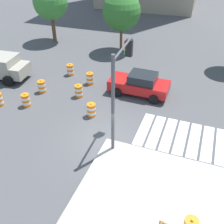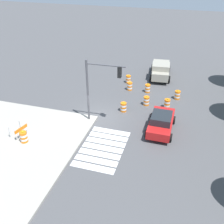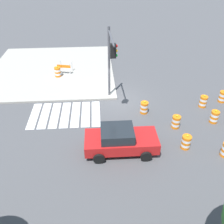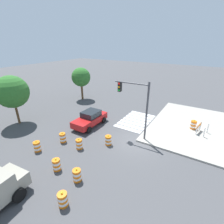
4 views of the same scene
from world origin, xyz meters
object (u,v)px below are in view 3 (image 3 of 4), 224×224
object	(u,v)px
traffic_barrel_near_corner	(203,101)
traffic_light_pole	(111,56)
traffic_barrel_lane_center	(186,142)
sports_car	(120,140)
traffic_barrel_median_near	(223,97)
traffic_barrel_median_far	(214,117)
traffic_barrel_opposite_curb	(176,122)
construction_barricade	(64,67)
traffic_barrel_far_curb	(144,108)
traffic_barrel_on_sidewalk	(58,72)

from	to	relation	value
traffic_barrel_near_corner	traffic_light_pole	bearing A→B (deg)	-7.28
traffic_barrel_lane_center	sports_car	bearing A→B (deg)	-1.13
traffic_barrel_median_near	traffic_barrel_median_far	size ratio (longest dim) A/B	1.00
traffic_barrel_median_near	traffic_barrel_lane_center	bearing A→B (deg)	47.11
traffic_barrel_median_near	traffic_barrel_opposite_curb	distance (m)	5.48
traffic_barrel_median_far	traffic_barrel_near_corner	bearing A→B (deg)	-89.57
traffic_barrel_median_far	construction_barricade	world-z (taller)	construction_barricade
traffic_barrel_far_curb	traffic_barrel_on_sidewalk	xyz separation A→B (m)	(7.00, -6.19, 0.15)
traffic_barrel_far_curb	traffic_barrel_lane_center	distance (m)	4.29
traffic_barrel_median_far	construction_barricade	size ratio (longest dim) A/B	0.74
traffic_barrel_lane_center	traffic_barrel_on_sidewalk	size ratio (longest dim) A/B	1.00
traffic_barrel_opposite_curb	construction_barricade	xyz separation A→B (m)	(8.26, -8.74, 0.27)
sports_car	traffic_barrel_opposite_curb	size ratio (longest dim) A/B	4.23
traffic_barrel_near_corner	traffic_barrel_median_near	size ratio (longest dim) A/B	1.00
sports_car	traffic_barrel_far_curb	xyz separation A→B (m)	(-2.15, -3.79, -0.36)
traffic_barrel_opposite_curb	construction_barricade	distance (m)	12.03
traffic_barrel_near_corner	traffic_barrel_median_near	xyz separation A→B (m)	(-1.80, -0.58, 0.00)
traffic_barrel_far_curb	sports_car	bearing A→B (deg)	60.39
construction_barricade	sports_car	bearing A→B (deg)	111.86
sports_car	traffic_barrel_near_corner	xyz separation A→B (m)	(-6.81, -4.29, -0.36)
traffic_barrel_median_far	traffic_barrel_far_curb	bearing A→B (deg)	-17.54
traffic_barrel_median_near	traffic_barrel_opposite_curb	xyz separation A→B (m)	(4.62, 2.94, 0.00)
traffic_barrel_median_far	traffic_barrel_lane_center	xyz separation A→B (m)	(2.82, 2.39, 0.00)
sports_car	traffic_barrel_opposite_curb	distance (m)	4.44
traffic_barrel_on_sidewalk	traffic_barrel_median_near	bearing A→B (deg)	159.21
traffic_barrel_opposite_curb	traffic_barrel_on_sidewalk	world-z (taller)	traffic_barrel_on_sidewalk
construction_barricade	traffic_light_pole	world-z (taller)	traffic_light_pole
traffic_barrel_median_far	traffic_barrel_on_sidewalk	distance (m)	13.97
traffic_barrel_on_sidewalk	traffic_light_pole	xyz separation A→B (m)	(-4.64, 4.79, 3.31)
sports_car	traffic_barrel_median_near	bearing A→B (deg)	-150.49
traffic_barrel_near_corner	traffic_light_pole	size ratio (longest dim) A/B	0.19
traffic_barrel_far_curb	traffic_light_pole	xyz separation A→B (m)	(2.37, -1.40, 3.46)
traffic_barrel_lane_center	construction_barricade	size ratio (longest dim) A/B	0.74
traffic_barrel_on_sidewalk	construction_barricade	bearing A→B (deg)	-129.59
traffic_barrel_lane_center	traffic_barrel_opposite_curb	world-z (taller)	same
traffic_barrel_near_corner	construction_barricade	distance (m)	12.80
traffic_barrel_median_far	traffic_barrel_median_near	bearing A→B (deg)	-124.87
traffic_barrel_far_curb	construction_barricade	distance (m)	9.43
traffic_barrel_median_near	construction_barricade	bearing A→B (deg)	-24.23
traffic_barrel_opposite_curb	traffic_light_pole	bearing A→B (deg)	-37.80
traffic_barrel_far_curb	traffic_barrel_lane_center	size ratio (longest dim) A/B	1.00
traffic_barrel_median_near	sports_car	bearing A→B (deg)	29.51
traffic_barrel_on_sidewalk	construction_barricade	world-z (taller)	traffic_barrel_on_sidewalk
traffic_barrel_near_corner	traffic_barrel_on_sidewalk	bearing A→B (deg)	-26.02
traffic_barrel_median_near	traffic_light_pole	xyz separation A→B (m)	(8.82, -0.31, 3.46)
traffic_barrel_far_curb	traffic_barrel_lane_center	world-z (taller)	same
sports_car	traffic_barrel_near_corner	distance (m)	8.05
sports_car	traffic_barrel_lane_center	world-z (taller)	sports_car
sports_car	traffic_barrel_far_curb	bearing A→B (deg)	-119.61
traffic_barrel_median_near	traffic_barrel_on_sidewalk	xyz separation A→B (m)	(13.46, -5.11, 0.15)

